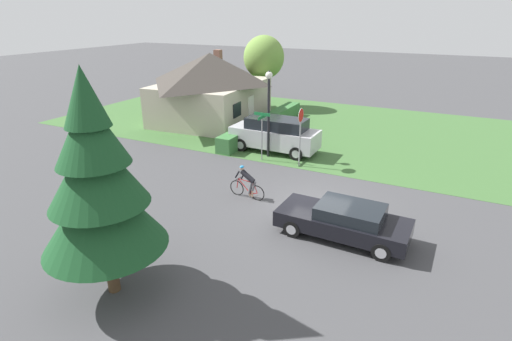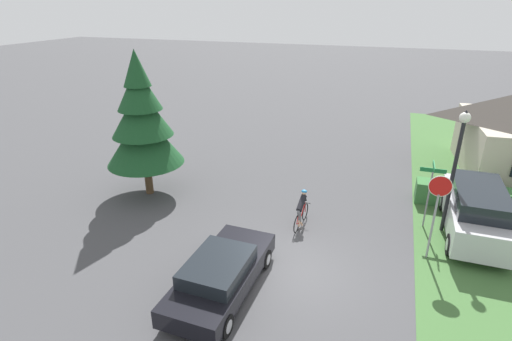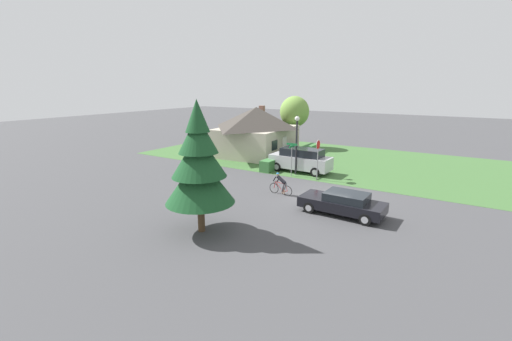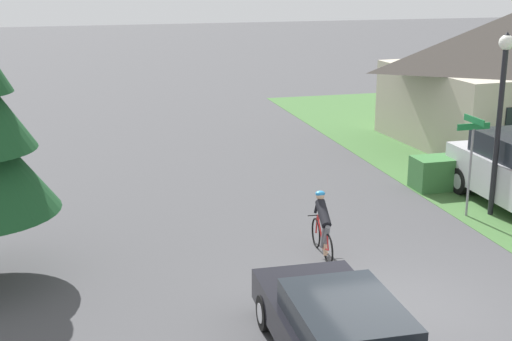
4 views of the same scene
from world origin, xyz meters
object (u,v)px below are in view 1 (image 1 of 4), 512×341
object	(u,v)px
parked_suv_right	(275,134)
sedan_left_lane	(344,221)
cottage_house	(211,86)
deciduous_tree_right	(264,58)
street_lamp	(269,100)
stop_sign	(300,126)
conifer_tall_near	(98,183)
cyclist	(247,183)
street_name_sign	(262,127)

from	to	relation	value
parked_suv_right	sedan_left_lane	bearing A→B (deg)	129.21
cottage_house	sedan_left_lane	distance (m)	17.60
parked_suv_right	deciduous_tree_right	world-z (taller)	deciduous_tree_right
street_lamp	stop_sign	bearing A→B (deg)	-106.70
deciduous_tree_right	street_lamp	bearing A→B (deg)	-153.13
parked_suv_right	street_lamp	world-z (taller)	street_lamp
parked_suv_right	conifer_tall_near	xyz separation A→B (m)	(-13.19, -0.93, 2.34)
conifer_tall_near	cyclist	bearing A→B (deg)	-4.28
street_name_sign	deciduous_tree_right	distance (m)	13.08
stop_sign	street_name_sign	distance (m)	2.12
cyclist	conifer_tall_near	bearing A→B (deg)	90.58
cottage_house	conifer_tall_near	distance (m)	19.25
cottage_house	stop_sign	world-z (taller)	cottage_house
cottage_house	stop_sign	size ratio (longest dim) A/B	3.01
deciduous_tree_right	conifer_tall_near	bearing A→B (deg)	-164.45
cottage_house	street_lamp	size ratio (longest dim) A/B	1.94
sedan_left_lane	cyclist	world-z (taller)	cyclist
cottage_house	sedan_left_lane	xyz separation A→B (m)	(-11.78, -12.95, -1.82)
street_lamp	cyclist	bearing A→B (deg)	-164.55
parked_suv_right	stop_sign	world-z (taller)	stop_sign
street_lamp	deciduous_tree_right	size ratio (longest dim) A/B	0.81
sedan_left_lane	stop_sign	bearing A→B (deg)	-54.71
cyclist	parked_suv_right	world-z (taller)	parked_suv_right
stop_sign	parked_suv_right	bearing A→B (deg)	-127.93
street_name_sign	sedan_left_lane	bearing A→B (deg)	-134.05
stop_sign	street_name_sign	world-z (taller)	stop_sign
street_lamp	street_name_sign	size ratio (longest dim) A/B	1.80
cyclist	street_lamp	bearing A→B (deg)	-69.68
sedan_left_lane	stop_sign	xyz separation A→B (m)	(5.84, 3.89, 1.46)
stop_sign	street_name_sign	xyz separation A→B (m)	(-0.05, 2.10, -0.32)
sedan_left_lane	conifer_tall_near	size ratio (longest dim) A/B	0.73
street_lamp	conifer_tall_near	xyz separation A→B (m)	(-12.21, -0.88, 0.23)
street_lamp	sedan_left_lane	bearing A→B (deg)	-137.44
street_name_sign	conifer_tall_near	xyz separation A→B (m)	(-11.55, -0.95, 1.53)
cottage_house	street_name_sign	distance (m)	9.20
stop_sign	street_name_sign	size ratio (longest dim) A/B	1.16
cyclist	street_name_sign	size ratio (longest dim) A/B	0.66
deciduous_tree_right	cottage_house	bearing A→B (deg)	165.70
parked_suv_right	conifer_tall_near	distance (m)	13.43
parked_suv_right	deciduous_tree_right	xyz separation A→B (m)	(10.02, 5.53, 2.99)
conifer_tall_near	stop_sign	bearing A→B (deg)	-5.66
parked_suv_right	street_name_sign	distance (m)	1.83
cottage_house	conifer_tall_near	xyz separation A→B (m)	(-17.54, -7.90, 0.86)
sedan_left_lane	deciduous_tree_right	size ratio (longest dim) A/B	0.80
street_name_sign	street_lamp	bearing A→B (deg)	-5.80
parked_suv_right	stop_sign	size ratio (longest dim) A/B	1.65
street_lamp	parked_suv_right	bearing A→B (deg)	2.43
cottage_house	street_name_sign	xyz separation A→B (m)	(-5.99, -6.95, -0.67)
street_lamp	conifer_tall_near	size ratio (longest dim) A/B	0.74
street_name_sign	conifer_tall_near	bearing A→B (deg)	-175.30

